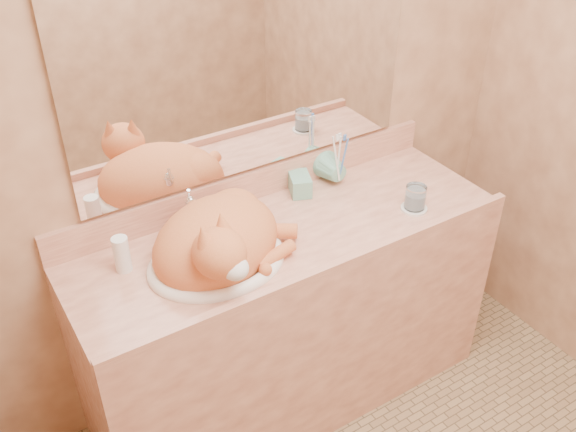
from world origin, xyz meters
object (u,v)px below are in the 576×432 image
vanity_counter (289,319)px  soap_dispenser (303,181)px  cat (219,239)px  water_glass (415,197)px  toothbrush_cup (339,175)px  sink_basin (216,245)px

vanity_counter → soap_dispenser: size_ratio=9.31×
cat → water_glass: bearing=-32.4°
soap_dispenser → water_glass: size_ratio=1.89×
vanity_counter → cat: bearing=-177.2°
water_glass → toothbrush_cup: bearing=117.7°
toothbrush_cup → sink_basin: bearing=-164.7°
sink_basin → cat: (0.02, 0.01, 0.02)m
sink_basin → soap_dispenser: bearing=30.5°
sink_basin → water_glass: bearing=2.3°
sink_basin → toothbrush_cup: sink_basin is taller
vanity_counter → water_glass: (0.47, -0.13, 0.48)m
cat → soap_dispenser: bearing=-3.5°
toothbrush_cup → water_glass: 0.32m
sink_basin → cat: cat is taller
toothbrush_cup → water_glass: toothbrush_cup is taller
soap_dispenser → vanity_counter: bearing=-115.2°
soap_dispenser → toothbrush_cup: bearing=22.6°
cat → toothbrush_cup: (0.61, 0.17, -0.03)m
soap_dispenser → cat: bearing=-138.6°
soap_dispenser → toothbrush_cup: size_ratio=1.46×
vanity_counter → sink_basin: 0.58m
cat → toothbrush_cup: 0.63m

